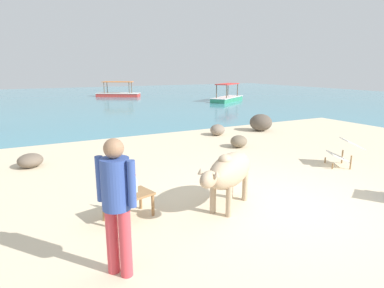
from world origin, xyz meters
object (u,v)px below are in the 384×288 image
at_px(low_bench_table, 128,198).
at_px(cow, 229,171).
at_px(person_standing, 116,198).
at_px(boat_green, 227,98).
at_px(deck_chair_near, 345,151).
at_px(boat_red, 118,94).
at_px(bottle, 135,185).

bearing_deg(low_bench_table, cow, -27.65).
height_order(cow, person_standing, person_standing).
height_order(cow, boat_green, boat_green).
relative_size(deck_chair_near, boat_green, 0.25).
xyz_separation_m(cow, boat_red, (4.43, 23.41, -0.40)).
bearing_deg(bottle, cow, -16.48).
relative_size(low_bench_table, bottle, 2.86).
height_order(low_bench_table, boat_green, boat_green).
height_order(cow, boat_red, boat_red).
bearing_deg(boat_green, deck_chair_near, -147.73).
bearing_deg(person_standing, low_bench_table, -149.74).
xyz_separation_m(boat_green, boat_red, (-6.07, 7.65, 0.00)).
relative_size(cow, low_bench_table, 1.95).
xyz_separation_m(cow, boat_green, (10.50, 15.75, -0.40)).
bearing_deg(boat_green, low_bench_table, -162.30).
xyz_separation_m(cow, person_standing, (-2.17, -0.97, 0.30)).
relative_size(low_bench_table, boat_red, 0.23).
bearing_deg(person_standing, deck_chair_near, 156.59).
xyz_separation_m(cow, deck_chair_near, (3.87, 0.69, -0.27)).
distance_m(cow, low_bench_table, 1.72).
distance_m(cow, deck_chair_near, 3.94).
bearing_deg(deck_chair_near, cow, 41.46).
bearing_deg(cow, boat_green, -157.19).
xyz_separation_m(bottle, person_standing, (-0.66, -1.41, 0.43)).
bearing_deg(boat_green, person_standing, -161.11).
xyz_separation_m(bottle, deck_chair_near, (5.38, 0.25, -0.13)).
height_order(boat_green, boat_red, same).
xyz_separation_m(deck_chair_near, boat_green, (6.63, 15.06, -0.13)).
distance_m(boat_green, boat_red, 9.77).
bearing_deg(bottle, deck_chair_near, 2.64).
xyz_separation_m(bottle, boat_green, (12.01, 15.31, -0.27)).
relative_size(low_bench_table, person_standing, 0.52).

